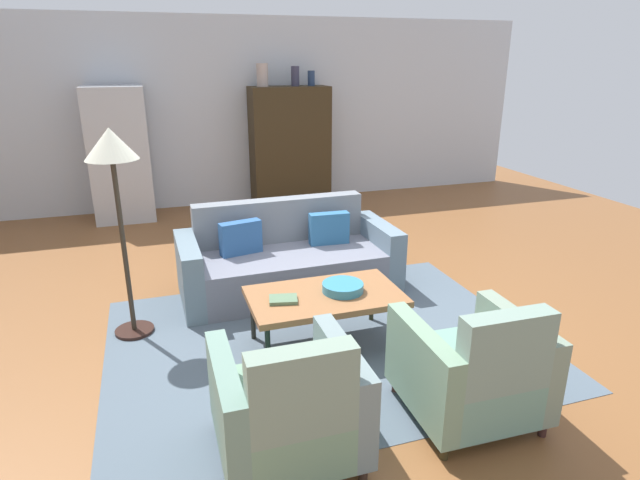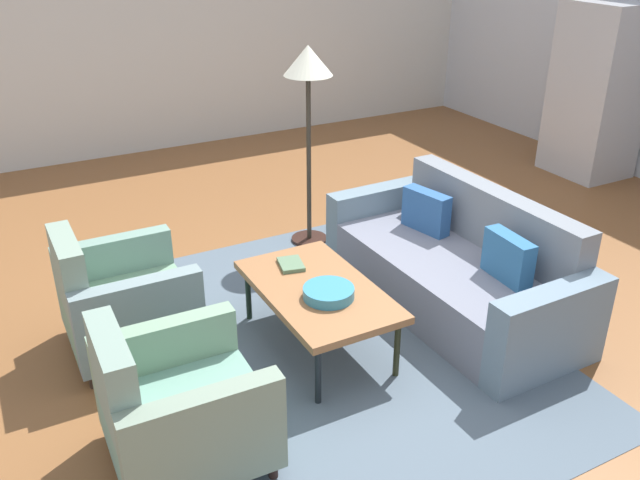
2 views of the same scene
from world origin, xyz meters
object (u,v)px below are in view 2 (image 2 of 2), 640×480
(floor_lamp, at_px, (308,80))
(armchair_left, at_px, (119,304))
(refrigerator, at_px, (597,91))
(couch, at_px, (459,269))
(fruit_bowl, at_px, (329,293))
(book_stack, at_px, (291,264))
(coffee_table, at_px, (318,292))
(armchair_right, at_px, (173,410))

(floor_lamp, bearing_deg, armchair_left, -64.93)
(refrigerator, bearing_deg, couch, -62.76)
(fruit_bowl, relative_size, refrigerator, 0.18)
(armchair_left, distance_m, book_stack, 1.18)
(floor_lamp, bearing_deg, couch, 18.25)
(coffee_table, xyz_separation_m, floor_lamp, (-1.47, 0.70, 1.03))
(fruit_bowl, bearing_deg, coffee_table, -180.00)
(couch, distance_m, coffee_table, 1.19)
(coffee_table, bearing_deg, refrigerator, 110.42)
(armchair_left, bearing_deg, floor_lamp, 115.37)
(coffee_table, relative_size, floor_lamp, 0.70)
(couch, xyz_separation_m, coffee_table, (0.00, -1.19, 0.13))
(couch, xyz_separation_m, refrigerator, (-1.59, 3.09, 0.64))
(coffee_table, distance_m, armchair_right, 1.31)
(armchair_left, distance_m, armchair_right, 1.20)
(armchair_right, xyz_separation_m, floor_lamp, (-2.07, 1.87, 1.10))
(book_stack, bearing_deg, armchair_left, -102.64)
(couch, bearing_deg, armchair_left, 74.82)
(coffee_table, height_order, refrigerator, refrigerator)
(coffee_table, bearing_deg, armchair_right, -62.84)
(fruit_bowl, bearing_deg, book_stack, -177.00)
(armchair_right, distance_m, fruit_bowl, 1.26)
(fruit_bowl, xyz_separation_m, refrigerator, (-1.74, 4.27, 0.43))
(fruit_bowl, xyz_separation_m, floor_lamp, (-1.62, 0.70, 0.95))
(armchair_left, xyz_separation_m, armchair_right, (1.20, 0.00, 0.00))
(couch, relative_size, book_stack, 8.77)
(couch, bearing_deg, book_stack, 73.30)
(fruit_bowl, distance_m, floor_lamp, 2.01)
(armchair_left, height_order, floor_lamp, floor_lamp)
(book_stack, bearing_deg, refrigerator, 106.17)
(book_stack, height_order, floor_lamp, floor_lamp)
(refrigerator, bearing_deg, coffee_table, -69.58)
(coffee_table, xyz_separation_m, refrigerator, (-1.59, 4.27, 0.51))
(fruit_bowl, bearing_deg, refrigerator, 112.15)
(fruit_bowl, distance_m, book_stack, 0.49)
(armchair_left, relative_size, armchair_right, 1.00)
(couch, relative_size, fruit_bowl, 6.44)
(armchair_left, height_order, fruit_bowl, armchair_left)
(floor_lamp, bearing_deg, fruit_bowl, -23.36)
(coffee_table, distance_m, floor_lamp, 1.93)
(coffee_table, bearing_deg, fruit_bowl, 0.00)
(couch, xyz_separation_m, armchair_right, (0.60, -2.35, 0.06))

